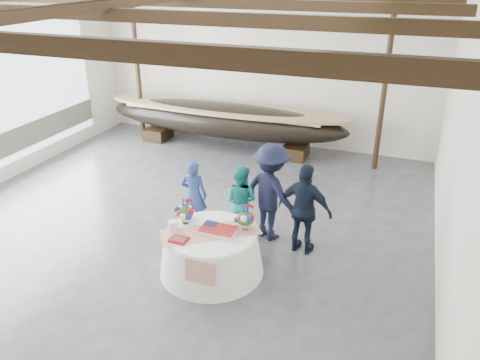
% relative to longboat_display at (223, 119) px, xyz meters
% --- Properties ---
extents(floor, '(10.00, 12.00, 0.01)m').
position_rel_longboat_display_xyz_m(floor, '(0.80, -5.02, -0.86)').
color(floor, '#3D3D42').
rests_on(floor, ground).
extents(wall_back, '(10.00, 0.02, 4.50)m').
position_rel_longboat_display_xyz_m(wall_back, '(0.80, 0.98, 1.39)').
color(wall_back, silver).
rests_on(wall_back, ground).
extents(wall_right, '(0.02, 12.00, 4.50)m').
position_rel_longboat_display_xyz_m(wall_right, '(5.80, -5.02, 1.39)').
color(wall_right, silver).
rests_on(wall_right, ground).
extents(pavilion_structure, '(9.80, 11.76, 4.50)m').
position_rel_longboat_display_xyz_m(pavilion_structure, '(0.80, -4.16, 3.14)').
color(pavilion_structure, black).
rests_on(pavilion_structure, ground).
extents(longboat_display, '(7.21, 1.44, 1.35)m').
position_rel_longboat_display_xyz_m(longboat_display, '(0.00, 0.00, 0.00)').
color(longboat_display, black).
rests_on(longboat_display, ground).
extents(banquet_table, '(1.81, 1.81, 0.78)m').
position_rel_longboat_display_xyz_m(banquet_table, '(2.13, -5.67, -0.48)').
color(banquet_table, white).
rests_on(banquet_table, ground).
extents(tabletop_items, '(1.68, 1.41, 0.40)m').
position_rel_longboat_display_xyz_m(tabletop_items, '(2.06, -5.51, 0.06)').
color(tabletop_items, red).
rests_on(tabletop_items, banquet_table).
extents(guest_woman_blue, '(0.57, 0.41, 1.46)m').
position_rel_longboat_display_xyz_m(guest_woman_blue, '(1.21, -4.41, -0.13)').
color(guest_woman_blue, navy).
rests_on(guest_woman_blue, ground).
extents(guest_woman_teal, '(0.77, 0.63, 1.48)m').
position_rel_longboat_display_xyz_m(guest_woman_teal, '(2.16, -4.36, -0.12)').
color(guest_woman_teal, teal).
rests_on(guest_woman_teal, ground).
extents(guest_man_left, '(1.43, 1.18, 1.93)m').
position_rel_longboat_display_xyz_m(guest_man_left, '(2.73, -4.22, 0.10)').
color(guest_man_left, black).
rests_on(guest_man_left, ground).
extents(guest_man_right, '(1.08, 0.59, 1.75)m').
position_rel_longboat_display_xyz_m(guest_man_right, '(3.47, -4.50, 0.01)').
color(guest_man_right, black).
rests_on(guest_man_right, ground).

